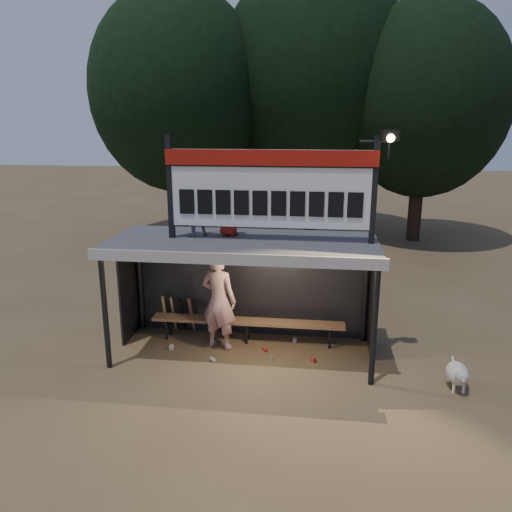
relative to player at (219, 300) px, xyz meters
The scene contains 13 objects.
ground 1.16m from the player, 22.35° to the right, with size 80.00×80.00×0.00m, color brown.
player is the anchor object (origin of this frame).
child_a 1.89m from the player, behind, with size 0.52×0.40×1.06m, color gray.
child_b 1.81m from the player, 21.56° to the left, with size 0.48×0.31×0.97m, color #A21E18.
dugout_shelter 0.98m from the player, ahead, with size 5.10×2.08×2.32m.
scoreboard_assembly 2.56m from the player, 11.70° to the right, with size 4.10×0.27×1.99m.
bench 0.85m from the player, 32.75° to the left, with size 4.00×0.35×0.48m.
tree_left 11.32m from the player, 109.57° to the left, with size 6.46×6.46×9.27m.
tree_mid 12.50m from the player, 82.32° to the left, with size 7.22×7.22×10.36m.
tree_right 12.40m from the player, 61.77° to the left, with size 6.08×6.08×8.72m.
dog 4.56m from the player, 13.84° to the right, with size 0.36×0.81×0.49m.
bats 1.33m from the player, 149.71° to the left, with size 0.68×0.35×0.84m.
litter 1.25m from the player, 15.96° to the right, with size 2.95×1.21×0.08m.
Camera 1 is at (1.42, -8.94, 4.46)m, focal length 35.00 mm.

